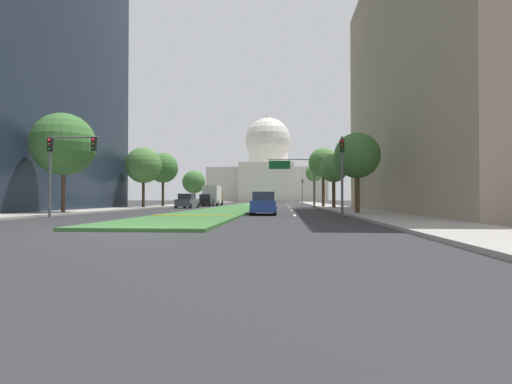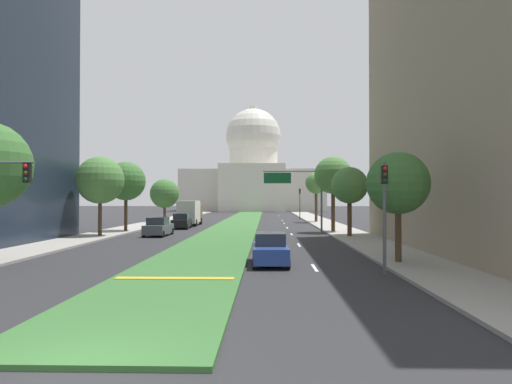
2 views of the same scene
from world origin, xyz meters
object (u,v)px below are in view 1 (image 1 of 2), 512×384
street_tree_right_mid (334,168)px  street_tree_left_far (163,168)px  capitol_building (268,172)px  street_tree_left_near (64,144)px  traffic_light_near_left (63,157)px  street_tree_right_near (357,156)px  street_tree_right_far (323,163)px  street_tree_left_distant (194,182)px  traffic_light_near_right (342,166)px  sedan_distant (206,201)px  overhead_guide_sign (296,172)px  sedan_midblock (187,201)px  traffic_light_far_right (302,188)px  street_tree_left_mid (143,165)px  street_tree_right_distant (314,174)px  sedan_lead_stopped (264,204)px  box_truck_delivery (213,195)px

street_tree_right_mid → street_tree_left_far: size_ratio=0.86×
capitol_building → street_tree_left_near: capitol_building is taller
traffic_light_near_left → street_tree_right_near: (19.29, 5.09, 0.50)m
street_tree_right_near → street_tree_right_far: size_ratio=0.77×
traffic_light_near_left → street_tree_left_far: bearing=95.0°
street_tree_left_far → street_tree_left_distant: bearing=90.8°
street_tree_right_mid → street_tree_left_distant: 33.17m
traffic_light_near_right → sedan_distant: traffic_light_near_right is taller
overhead_guide_sign → sedan_midblock: size_ratio=1.46×
traffic_light_near_left → street_tree_left_near: 5.28m
traffic_light_far_right → street_tree_left_mid: (-20.51, -33.13, 1.82)m
traffic_light_far_right → street_tree_right_distant: (1.72, -8.51, 2.30)m
traffic_light_near_right → sedan_distant: bearing=116.6°
street_tree_right_near → sedan_lead_stopped: street_tree_right_near is taller
street_tree_right_near → sedan_midblock: street_tree_right_near is taller
traffic_light_far_right → street_tree_right_near: 49.14m
sedan_lead_stopped → box_truck_delivery: bearing=106.9°
capitol_building → traffic_light_near_left: size_ratio=7.53×
street_tree_right_mid → capitol_building: bearing=97.4°
street_tree_right_distant → street_tree_right_far: bearing=-91.0°
traffic_light_far_right → sedan_distant: size_ratio=1.21×
capitol_building → traffic_light_far_right: bearing=-80.1°
street_tree_left_near → street_tree_left_far: size_ratio=1.04×
sedan_midblock → street_tree_left_far: bearing=134.9°
overhead_guide_sign → box_truck_delivery: 17.68m
street_tree_right_near → sedan_distant: 32.15m
traffic_light_near_left → overhead_guide_sign: (15.59, 26.93, 0.88)m
street_tree_left_near → street_tree_right_mid: bearing=36.9°
street_tree_right_near → sedan_midblock: 24.62m
sedan_distant → traffic_light_far_right: bearing=55.2°
street_tree_left_mid → box_truck_delivery: (5.17, 17.20, -3.46)m
sedan_lead_stopped → sedan_distant: sedan_distant is taller
street_tree_right_distant → sedan_lead_stopped: bearing=-99.7°
traffic_light_far_right → street_tree_left_mid: 39.00m
street_tree_right_far → street_tree_right_mid: bearing=-84.3°
capitol_building → box_truck_delivery: capitol_building is taller
street_tree_left_near → street_tree_left_far: street_tree_left_near is taller
overhead_guide_sign → sedan_distant: overhead_guide_sign is taller
street_tree_right_far → sedan_distant: street_tree_right_far is taller
overhead_guide_sign → sedan_lead_stopped: (-3.13, -21.96, -3.89)m
street_tree_left_near → box_truck_delivery: (4.97, 33.92, -3.59)m
overhead_guide_sign → street_tree_right_mid: (4.09, -5.85, -0.04)m
street_tree_right_near → street_tree_right_mid: 16.00m
street_tree_left_distant → sedan_midblock: size_ratio=1.42×
traffic_light_near_left → box_truck_delivery: traffic_light_near_left is taller
street_tree_right_near → street_tree_right_distant: size_ratio=0.83×
sedan_lead_stopped → sedan_distant: size_ratio=1.01×
traffic_light_near_left → street_tree_left_distant: 45.72m
traffic_light_near_left → street_tree_left_distant: street_tree_left_distant is taller
traffic_light_near_left → street_tree_right_near: bearing=14.8°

